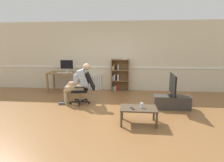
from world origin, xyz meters
TOP-DOWN VIEW (x-y plane):
  - ground_plane at (0.00, 0.00)m, footprint 18.00×18.00m
  - back_wall at (0.00, 2.65)m, footprint 12.00×0.13m
  - computer_desk at (-1.79, 2.15)m, footprint 1.30×0.66m
  - imac_monitor at (-1.75, 2.23)m, footprint 0.54×0.14m
  - keyboard at (-1.84, 2.01)m, footprint 0.41×0.12m
  - computer_mouse at (-1.54, 2.03)m, footprint 0.06×0.10m
  - bookshelf at (0.27, 2.44)m, footprint 0.69×0.29m
  - radiator at (-0.80, 2.54)m, footprint 0.70×0.08m
  - office_chair at (-0.68, 0.77)m, footprint 0.80×0.63m
  - person_seated at (-0.87, 0.74)m, footprint 0.96×0.45m
  - tv_stand at (1.87, 0.52)m, footprint 1.00×0.37m
  - tv_screen at (1.87, 0.52)m, footprint 0.22×0.91m
  - coffee_table at (0.89, -0.57)m, footprint 0.81×0.51m
  - drinking_glass at (0.96, -0.58)m, footprint 0.07×0.07m
  - spare_remote at (0.75, -0.67)m, footprint 0.10×0.15m

SIDE VIEW (x-z plane):
  - ground_plane at x=0.00m, z-range 0.00..0.00m
  - tv_stand at x=1.87m, z-range 0.00..0.37m
  - radiator at x=-0.80m, z-range 0.00..0.62m
  - coffee_table at x=0.89m, z-range 0.14..0.52m
  - spare_remote at x=0.75m, z-range 0.38..0.39m
  - drinking_glass at x=0.96m, z-range 0.38..0.49m
  - office_chair at x=-0.68m, z-range 0.04..1.01m
  - bookshelf at x=0.27m, z-range -0.03..1.25m
  - computer_desk at x=-1.79m, z-range 0.27..1.03m
  - person_seated at x=-0.87m, z-range 0.04..1.27m
  - tv_screen at x=1.87m, z-range 0.38..0.99m
  - keyboard at x=-1.84m, z-range 0.76..0.78m
  - computer_mouse at x=-1.54m, z-range 0.76..0.79m
  - imac_monitor at x=-1.75m, z-range 0.79..1.28m
  - back_wall at x=0.00m, z-range 0.00..2.70m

